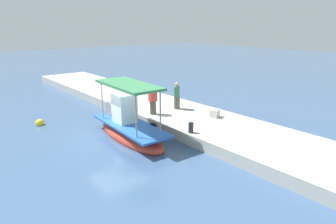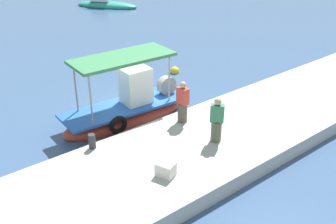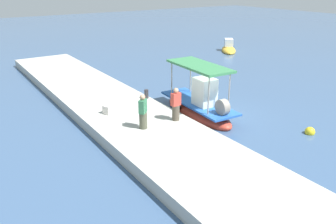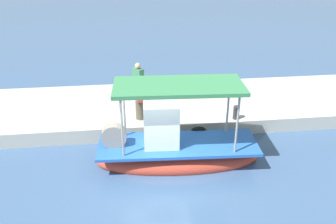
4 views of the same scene
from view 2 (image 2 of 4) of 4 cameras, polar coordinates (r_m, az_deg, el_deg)
name	(u,v)px [view 2 (image 2 of 4)]	position (r m, az deg, el deg)	size (l,w,h in m)	color
ground_plane	(134,112)	(17.30, -4.78, 0.00)	(120.00, 120.00, 0.00)	#3C587F
dock_quay	(202,147)	(14.30, 4.83, -4.96)	(36.00, 4.46, 0.56)	#B3B3A9
main_fishing_boat	(127,109)	(16.41, -5.75, 0.43)	(5.48, 1.99, 3.13)	#BF3E2C
fisherman_near_bollard	(183,104)	(14.99, 2.07, 1.16)	(0.38, 0.47, 1.62)	brown
fisherman_by_crate	(217,122)	(13.82, 6.88, -1.39)	(0.51, 0.51, 1.63)	#505240
mooring_bollard	(92,141)	(13.78, -10.66, -4.07)	(0.24, 0.24, 0.51)	#2D2D33
cargo_crate	(166,169)	(12.27, -0.32, -8.08)	(0.54, 0.43, 0.43)	silver
marker_buoy	(175,71)	(21.39, 0.96, 5.80)	(0.48, 0.48, 0.48)	yellow
moored_boat_near	(106,5)	(36.82, -8.71, 14.76)	(4.54, 5.38, 1.37)	teal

